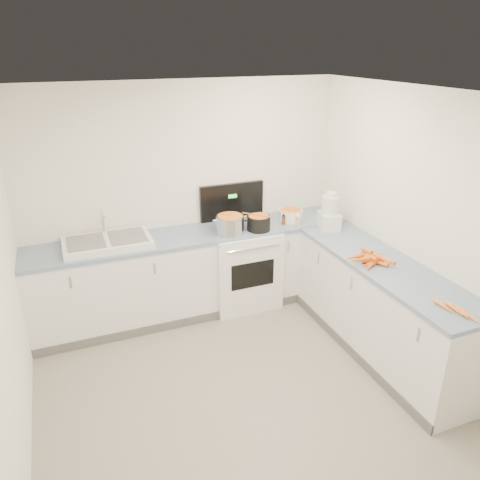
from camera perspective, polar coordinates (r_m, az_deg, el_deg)
name	(u,v)px	position (r m, az deg, el deg)	size (l,w,h in m)	color
floor	(255,407)	(4.18, 1.90, -19.67)	(3.50, 4.00, 0.00)	gray
ceiling	(261,99)	(3.10, 2.52, 16.77)	(3.50, 4.00, 0.00)	white
wall_back	(185,198)	(5.22, -6.77, 5.13)	(3.50, 2.50, 0.00)	white
wall_right	(442,240)	(4.41, 23.43, -0.05)	(4.00, 2.50, 0.00)	white
counter_back	(195,272)	(5.24, -5.50, -3.94)	(3.50, 0.62, 0.94)	white
counter_right	(381,308)	(4.76, 16.85, -7.93)	(0.62, 2.20, 0.94)	white
stove	(241,264)	(5.39, 0.15, -3.00)	(0.76, 0.65, 1.36)	white
sink	(107,242)	(4.89, -15.87, -0.27)	(0.86, 0.52, 0.31)	white
steel_pot	(230,226)	(4.99, -1.22, 1.77)	(0.30, 0.30, 0.22)	silver
black_pot	(259,224)	(5.10, 2.29, 1.97)	(0.25, 0.25, 0.18)	black
wooden_spoon	(259,215)	(5.06, 2.31, 3.03)	(0.02, 0.02, 0.38)	#AD7A47
mixing_bowl	(291,215)	(5.41, 6.20, 3.05)	(0.28, 0.28, 0.13)	white
extract_bottle	(284,220)	(5.28, 5.34, 2.40)	(0.04, 0.04, 0.10)	#593319
spice_jar	(298,221)	(5.29, 7.12, 2.35)	(0.06, 0.06, 0.10)	#E5B266
food_processor	(330,213)	(5.18, 10.88, 3.22)	(0.26, 0.29, 0.42)	white
carrot_pile	(370,258)	(4.52, 15.61, -2.18)	(0.38, 0.44, 0.09)	orange
peeled_carrots	(457,311)	(3.94, 24.95, -7.81)	(0.13, 0.37, 0.04)	orange
peelings	(89,240)	(4.89, -17.94, -0.01)	(0.23, 0.24, 0.01)	tan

